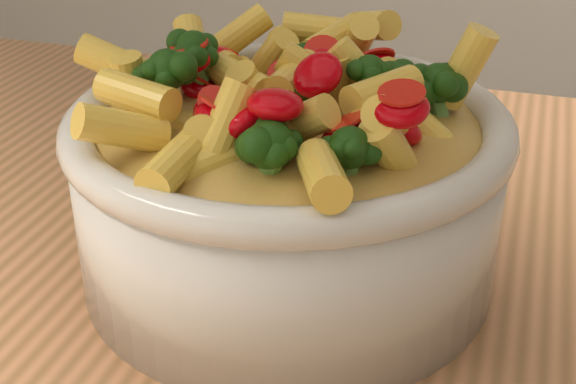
% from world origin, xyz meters
% --- Properties ---
extents(serving_bowl, '(0.24, 0.24, 0.10)m').
position_xyz_m(serving_bowl, '(0.08, 0.07, 0.95)').
color(serving_bowl, silver).
rests_on(serving_bowl, table).
extents(pasta_salad, '(0.19, 0.19, 0.04)m').
position_xyz_m(pasta_salad, '(0.08, 0.07, 1.01)').
color(pasta_salad, '#FFD650').
rests_on(pasta_salad, serving_bowl).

